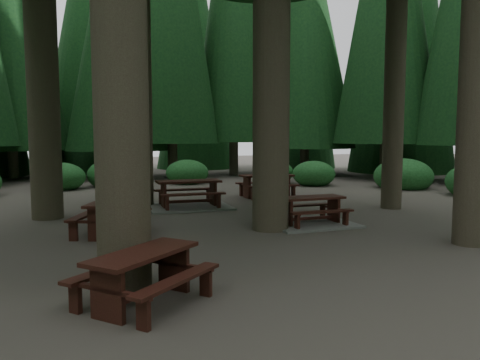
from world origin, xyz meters
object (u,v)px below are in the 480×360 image
object	(u,v)px
picnic_table_a	(311,216)
picnic_table_e	(144,269)
picnic_table_d	(267,182)
picnic_table_c	(189,198)
picnic_table_b	(111,212)

from	to	relation	value
picnic_table_a	picnic_table_e	distance (m)	6.21
picnic_table_d	picnic_table_c	bearing A→B (deg)	-155.38
picnic_table_a	picnic_table_b	size ratio (longest dim) A/B	0.98
picnic_table_d	picnic_table_e	distance (m)	10.87
picnic_table_a	picnic_table_b	world-z (taller)	picnic_table_b
picnic_table_d	picnic_table_e	world-z (taller)	picnic_table_d
picnic_table_b	picnic_table_c	xyz separation A→B (m)	(2.49, 3.29, -0.21)
picnic_table_a	picnic_table_e	world-z (taller)	picnic_table_a
picnic_table_c	picnic_table_e	size ratio (longest dim) A/B	1.21
picnic_table_d	picnic_table_e	bearing A→B (deg)	-120.55
picnic_table_a	picnic_table_d	xyz separation A→B (m)	(0.95, 5.17, 0.31)
picnic_table_b	picnic_table_d	world-z (taller)	picnic_table_d
picnic_table_b	picnic_table_e	distance (m)	4.62
picnic_table_a	picnic_table_d	size ratio (longest dim) A/B	1.12
picnic_table_a	picnic_table_e	size ratio (longest dim) A/B	1.02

